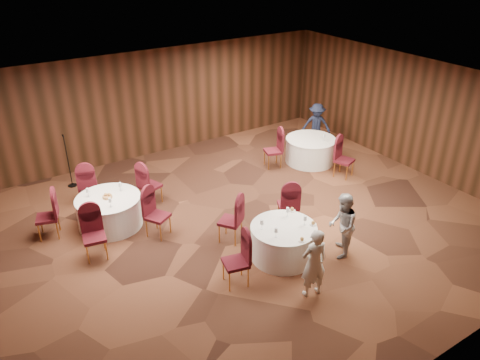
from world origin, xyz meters
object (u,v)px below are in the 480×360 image
table_right (310,150)px  man_c (316,125)px  woman_a (314,263)px  woman_b (342,226)px  table_main (283,242)px  mic_stand (70,172)px  table_left (110,211)px

table_right → man_c: 1.31m
woman_a → woman_b: woman_a is taller
table_main → woman_a: size_ratio=0.96×
woman_a → table_right: bearing=-121.5°
mic_stand → woman_b: bearing=-57.5°
table_main → table_right: bearing=43.0°
table_main → table_right: (3.57, 3.33, 0.00)m
table_main → mic_stand: (-2.91, 5.65, 0.05)m
woman_a → man_c: 7.21m
table_main → man_c: size_ratio=0.98×
woman_a → woman_b: bearing=-145.8°
mic_stand → woman_a: mic_stand is taller
table_left → mic_stand: mic_stand is taller
woman_b → table_left: bearing=-92.6°
table_main → woman_a: (-0.25, -1.24, 0.35)m
mic_stand → woman_a: (2.65, -6.89, 0.30)m
table_main → table_left: same height
table_main → man_c: bearing=42.8°
mic_stand → woman_b: 7.42m
woman_b → man_c: (3.44, 4.77, -0.01)m
woman_b → mic_stand: bearing=-104.9°
table_left → man_c: 7.26m
man_c → mic_stand: bearing=-150.3°
table_right → woman_b: size_ratio=1.03×
table_left → woman_b: 5.31m
table_right → mic_stand: mic_stand is taller
table_right → woman_a: size_ratio=1.03×
table_left → woman_b: size_ratio=1.03×
table_right → mic_stand: (-6.48, 2.33, 0.05)m
table_main → mic_stand: bearing=117.2°
table_left → table_right: (6.24, 0.17, 0.00)m
woman_a → woman_b: (1.33, 0.64, -0.00)m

